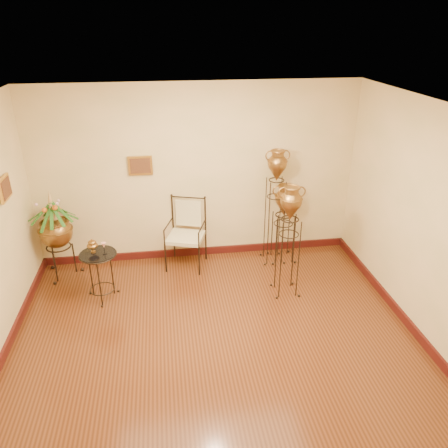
{
  "coord_description": "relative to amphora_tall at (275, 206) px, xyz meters",
  "views": [
    {
      "loc": [
        -0.5,
        -3.93,
        3.6
      ],
      "look_at": [
        0.25,
        1.3,
        1.1
      ],
      "focal_mm": 35.0,
      "sensor_mm": 36.0,
      "label": 1
    }
  ],
  "objects": [
    {
      "name": "ground",
      "position": [
        -1.17,
        -2.13,
        -0.95
      ],
      "size": [
        5.0,
        5.0,
        0.0
      ],
      "primitive_type": "plane",
      "color": "#5C2E16",
      "rests_on": "ground"
    },
    {
      "name": "room_shell",
      "position": [
        -1.18,
        -2.13,
        0.78
      ],
      "size": [
        5.02,
        5.02,
        2.81
      ],
      "color": "beige",
      "rests_on": "ground"
    },
    {
      "name": "amphora_tall",
      "position": [
        0.0,
        0.0,
        0.0
      ],
      "size": [
        0.47,
        0.47,
        1.87
      ],
      "rotation": [
        0.0,
        0.0,
        -0.33
      ],
      "color": "black",
      "rests_on": "ground"
    },
    {
      "name": "amphora_mid",
      "position": [
        -0.04,
        -0.92,
        -0.12
      ],
      "size": [
        0.47,
        0.47,
        1.64
      ],
      "rotation": [
        0.0,
        0.0,
        -0.37
      ],
      "color": "black",
      "rests_on": "ground"
    },
    {
      "name": "amphora_short",
      "position": [
        0.16,
        0.02,
        -0.3
      ],
      "size": [
        0.51,
        0.51,
        1.31
      ],
      "rotation": [
        0.0,
        0.0,
        0.35
      ],
      "color": "black",
      "rests_on": "ground"
    },
    {
      "name": "planter_urn",
      "position": [
        -3.32,
        0.02,
        -0.16
      ],
      "size": [
        0.87,
        0.87,
        1.41
      ],
      "rotation": [
        0.0,
        0.0,
        -0.16
      ],
      "color": "black",
      "rests_on": "ground"
    },
    {
      "name": "armchair",
      "position": [
        -1.4,
        0.02,
        -0.4
      ],
      "size": [
        0.76,
        0.73,
        1.1
      ],
      "rotation": [
        0.0,
        0.0,
        -0.31
      ],
      "color": "black",
      "rests_on": "ground"
    },
    {
      "name": "side_table",
      "position": [
        -2.64,
        -0.71,
        -0.58
      ],
      "size": [
        0.63,
        0.63,
        0.91
      ],
      "rotation": [
        0.0,
        0.0,
        -0.35
      ],
      "color": "black",
      "rests_on": "ground"
    }
  ]
}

